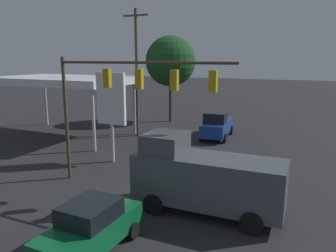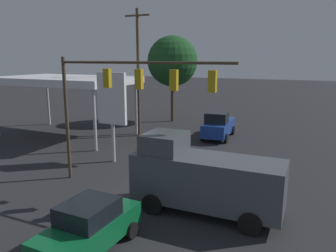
% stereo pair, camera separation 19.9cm
% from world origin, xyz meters
% --- Properties ---
extents(ground_plane, '(200.00, 200.00, 0.00)m').
position_xyz_m(ground_plane, '(0.00, 0.00, 0.00)').
color(ground_plane, '#262628').
extents(traffic_signal_assembly, '(9.91, 0.43, 7.10)m').
position_xyz_m(traffic_signal_assembly, '(1.70, -0.39, 5.45)').
color(traffic_signal_assembly, '#473828').
rests_on(traffic_signal_assembly, ground).
extents(utility_pole, '(2.40, 0.26, 11.21)m').
position_xyz_m(utility_pole, '(7.29, -11.54, 5.90)').
color(utility_pole, '#473828').
rests_on(utility_pole, ground).
extents(gas_station_canopy, '(11.97, 7.49, 5.38)m').
position_xyz_m(gas_station_canopy, '(13.23, -8.90, 5.03)').
color(gas_station_canopy, silver).
rests_on(gas_station_canopy, ground).
extents(price_sign, '(2.14, 0.27, 6.10)m').
position_xyz_m(price_sign, '(5.07, -4.07, 4.16)').
color(price_sign, '#B7B7BC').
rests_on(price_sign, ground).
extents(sedan_waiting, '(2.16, 4.45, 1.93)m').
position_xyz_m(sedan_waiting, '(-0.16, 5.31, 0.95)').
color(sedan_waiting, '#0C592D').
rests_on(sedan_waiting, ground).
extents(delivery_truck, '(6.81, 2.59, 3.58)m').
position_xyz_m(delivery_truck, '(-2.94, 0.59, 1.69)').
color(delivery_truck, '#474C51').
rests_on(delivery_truck, ground).
extents(pickup_parked, '(2.52, 5.32, 2.40)m').
position_xyz_m(pickup_parked, '(0.43, -13.69, 1.11)').
color(pickup_parked, navy).
rests_on(pickup_parked, ground).
extents(street_tree, '(5.48, 5.48, 9.43)m').
position_xyz_m(street_tree, '(7.35, -19.21, 6.67)').
color(street_tree, '#4C331E').
rests_on(street_tree, ground).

